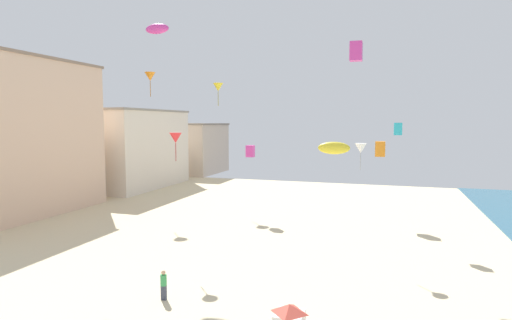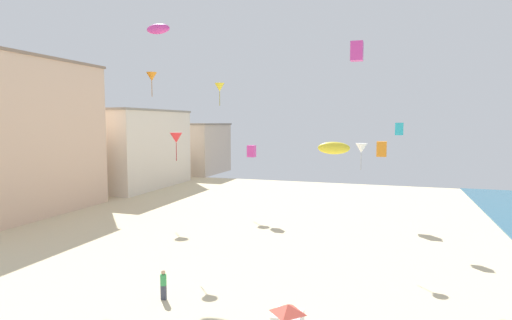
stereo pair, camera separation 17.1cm
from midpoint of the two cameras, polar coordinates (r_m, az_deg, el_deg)
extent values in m
cube|color=silver|center=(65.69, -18.24, 1.42)|extent=(13.95, 17.18, 11.18)
cube|color=gray|center=(65.60, -18.38, 6.43)|extent=(14.23, 17.53, 0.30)
cube|color=#C6B29E|center=(81.45, -10.50, 1.55)|extent=(15.51, 12.15, 9.16)
cube|color=slate|center=(81.30, -10.56, 4.88)|extent=(15.82, 12.40, 0.30)
cube|color=#383D4C|center=(24.03, -12.77, -17.35)|extent=(0.28, 0.18, 0.80)
cylinder|color=#389951|center=(23.78, -12.81, -15.79)|extent=(0.34, 0.34, 0.60)
sphere|color=tan|center=(23.63, -12.83, -14.84)|extent=(0.24, 0.24, 0.24)
pyramid|color=#D14C3D|center=(17.09, 4.31, -19.68)|extent=(1.10, 1.10, 0.35)
cone|color=yellow|center=(49.31, -5.34, 9.94)|extent=(1.16, 1.16, 0.95)
cylinder|color=#A49220|center=(49.22, -5.32, 8.40)|extent=(0.06, 0.06, 1.69)
cube|color=orange|center=(41.51, 16.60, 1.46)|extent=(0.92, 0.92, 1.45)
cone|color=white|center=(29.78, 14.04, 1.60)|extent=(0.82, 0.82, 0.67)
cylinder|color=#A4A4A4|center=(29.85, 14.00, -0.20)|extent=(0.04, 0.04, 1.20)
ellipsoid|color=yellow|center=(22.67, 10.45, 1.63)|extent=(1.72, 0.48, 0.67)
ellipsoid|color=#DB3D9E|center=(34.63, -13.58, 17.13)|extent=(2.01, 0.56, 0.78)
cube|color=#2DB7CC|center=(35.90, 18.81, 4.07)|extent=(0.64, 0.64, 1.01)
cube|color=#DB3D9E|center=(31.76, 13.44, 14.33)|extent=(0.87, 0.87, 1.36)
cube|color=#DB3D9E|center=(41.73, -0.91, 1.22)|extent=(0.75, 0.75, 1.18)
cone|color=orange|center=(47.39, -14.46, 11.04)|extent=(1.16, 1.16, 0.95)
cylinder|color=#A75C15|center=(47.26, -14.43, 9.46)|extent=(0.06, 0.06, 1.68)
cone|color=red|center=(29.67, -11.17, 3.01)|extent=(0.88, 0.88, 0.72)
cylinder|color=maroon|center=(29.72, -11.13, 1.09)|extent=(0.05, 0.05, 1.28)
camera|label=1|loc=(0.09, -90.20, -0.02)|focal=29.09mm
camera|label=2|loc=(0.09, 89.80, 0.02)|focal=29.09mm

